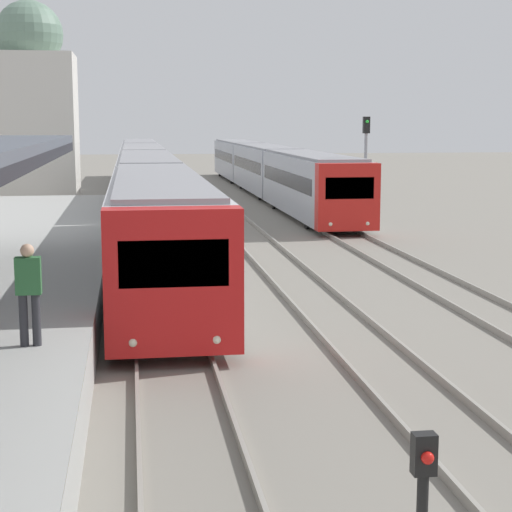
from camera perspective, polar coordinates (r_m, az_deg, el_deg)
The scene contains 5 objects.
person_on_platform at distance 14.15m, azimuth -14.92°, elevation -2.09°, with size 0.40×0.22×1.66m.
train_near at distance 45.03m, azimuth -7.41°, elevation 5.25°, with size 2.60×58.99×3.13m.
train_far at distance 54.53m, azimuth 0.70°, elevation 5.93°, with size 2.54×41.89×3.08m.
signal_mast_far at distance 36.92m, azimuth 7.33°, elevation 6.47°, with size 0.28×0.29×4.79m.
distant_domed_building at distance 48.42m, azimuth -14.70°, elevation 9.32°, with size 4.69×4.69×10.98m.
Camera 1 is at (-0.75, -2.77, 4.59)m, focal length 60.00 mm.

